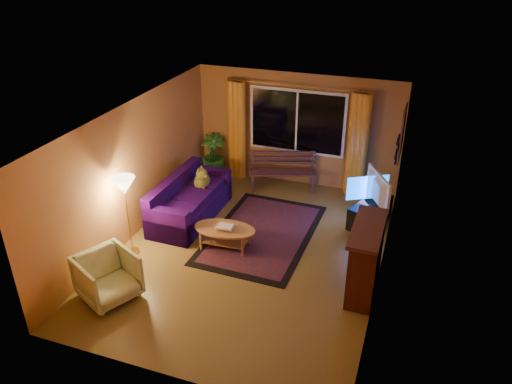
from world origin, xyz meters
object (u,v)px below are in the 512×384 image
(coffee_table, at_px, (225,238))
(tv_console, at_px, (370,212))
(armchair, at_px, (107,275))
(bench, at_px, (282,181))
(floor_lamp, at_px, (128,216))
(sofa, at_px, (190,199))

(coffee_table, distance_m, tv_console, 2.91)
(armchair, bearing_deg, bench, 7.87)
(floor_lamp, height_order, coffee_table, floor_lamp)
(bench, relative_size, floor_lamp, 0.98)
(sofa, xyz_separation_m, coffee_table, (1.06, -0.77, -0.22))
(floor_lamp, height_order, tv_console, floor_lamp)
(floor_lamp, bearing_deg, sofa, 73.15)
(bench, xyz_separation_m, tv_console, (2.01, -0.77, 0.01))
(sofa, distance_m, armchair, 2.64)
(armchair, relative_size, coffee_table, 0.74)
(sofa, height_order, armchair, sofa)
(bench, relative_size, coffee_table, 1.29)
(armchair, xyz_separation_m, tv_console, (3.50, 3.62, -0.19))
(coffee_table, bearing_deg, tv_console, 36.82)
(bench, distance_m, coffee_table, 2.54)
(armchair, height_order, floor_lamp, floor_lamp)
(coffee_table, relative_size, tv_console, 1.03)
(armchair, distance_m, floor_lamp, 1.27)
(sofa, distance_m, tv_console, 3.53)
(tv_console, bearing_deg, coffee_table, -119.51)
(sofa, distance_m, floor_lamp, 1.56)
(tv_console, bearing_deg, floor_lamp, -123.85)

